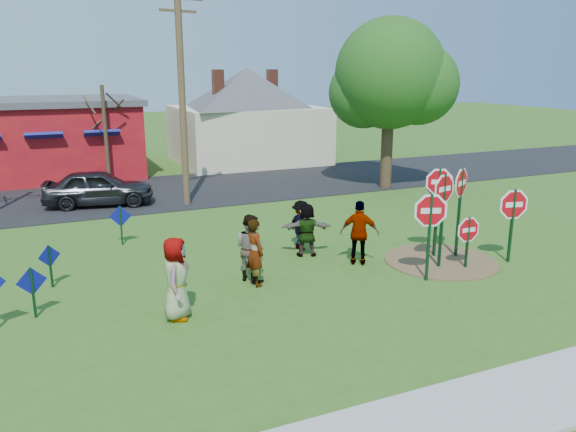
# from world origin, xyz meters

# --- Properties ---
(ground) EXTENTS (120.00, 120.00, 0.00)m
(ground) POSITION_xyz_m (0.00, 0.00, 0.00)
(ground) COLOR #335D1A
(ground) RESTS_ON ground
(sidewalk) EXTENTS (22.00, 1.80, 0.08)m
(sidewalk) POSITION_xyz_m (0.00, -7.20, 0.04)
(sidewalk) COLOR #9E9E99
(sidewalk) RESTS_ON ground
(road) EXTENTS (120.00, 7.50, 0.04)m
(road) POSITION_xyz_m (0.00, 11.50, 0.02)
(road) COLOR black
(road) RESTS_ON ground
(dirt_patch) EXTENTS (3.20, 3.20, 0.03)m
(dirt_patch) POSITION_xyz_m (4.50, -1.00, 0.01)
(dirt_patch) COLOR brown
(dirt_patch) RESTS_ON ground
(red_building) EXTENTS (9.40, 7.69, 3.90)m
(red_building) POSITION_xyz_m (-5.50, 17.99, 1.97)
(red_building) COLOR maroon
(red_building) RESTS_ON ground
(cream_house) EXTENTS (9.40, 9.40, 6.50)m
(cream_house) POSITION_xyz_m (5.50, 18.00, 2.92)
(cream_house) COLOR beige
(cream_house) RESTS_ON ground
(stop_sign_a) EXTENTS (1.11, 0.43, 2.47)m
(stop_sign_a) POSITION_xyz_m (3.19, -2.05, 1.68)
(stop_sign_a) COLOR #0E361A
(stop_sign_a) RESTS_ON ground
(stop_sign_b) EXTENTS (0.95, 0.32, 2.61)m
(stop_sign_b) POSITION_xyz_m (4.63, -0.49, 1.88)
(stop_sign_b) COLOR #0E361A
(stop_sign_b) RESTS_ON ground
(stop_sign_c) EXTENTS (0.95, 0.48, 2.77)m
(stop_sign_c) POSITION_xyz_m (4.57, -0.61, 1.95)
(stop_sign_c) COLOR #0E361A
(stop_sign_c) RESTS_ON ground
(stop_sign_d) EXTENTS (1.03, 0.57, 2.78)m
(stop_sign_d) POSITION_xyz_m (5.16, -0.84, 1.99)
(stop_sign_d) COLOR #0E361A
(stop_sign_d) RESTS_ON ground
(stop_sign_e) EXTENTS (0.97, 0.07, 1.59)m
(stop_sign_e) POSITION_xyz_m (4.76, -1.73, 1.02)
(stop_sign_e) COLOR #0E361A
(stop_sign_e) RESTS_ON ground
(stop_sign_f) EXTENTS (1.14, 0.29, 2.27)m
(stop_sign_f) POSITION_xyz_m (6.24, -1.80, 1.56)
(stop_sign_f) COLOR #0E361A
(stop_sign_f) RESTS_ON ground
(stop_sign_g) EXTENTS (1.07, 0.29, 2.78)m
(stop_sign_g) POSITION_xyz_m (4.13, -1.37, 1.94)
(stop_sign_g) COLOR #0E361A
(stop_sign_g) RESTS_ON ground
(blue_diamond_b) EXTENTS (0.64, 0.18, 1.18)m
(blue_diamond_b) POSITION_xyz_m (-6.16, -0.38, 0.72)
(blue_diamond_b) COLOR #0E361A
(blue_diamond_b) RESTS_ON ground
(blue_diamond_c) EXTENTS (0.53, 0.26, 1.12)m
(blue_diamond_c) POSITION_xyz_m (-5.76, 1.39, 0.69)
(blue_diamond_c) COLOR #0E361A
(blue_diamond_c) RESTS_ON ground
(blue_diamond_d) EXTENTS (0.67, 0.13, 1.26)m
(blue_diamond_d) POSITION_xyz_m (-3.63, 4.31, 0.77)
(blue_diamond_d) COLOR #0E361A
(blue_diamond_d) RESTS_ON ground
(person_a) EXTENTS (0.90, 1.07, 1.86)m
(person_a) POSITION_xyz_m (-3.27, -1.70, 0.93)
(person_a) COLOR #444786
(person_a) RESTS_ON ground
(person_b) EXTENTS (0.50, 0.68, 1.73)m
(person_b) POSITION_xyz_m (-1.00, -0.53, 0.87)
(person_b) COLOR #257E75
(person_b) RESTS_ON ground
(person_c) EXTENTS (0.96, 1.06, 1.77)m
(person_c) POSITION_xyz_m (-0.99, -0.16, 0.88)
(person_c) COLOR brown
(person_c) RESTS_ON ground
(person_d) EXTENTS (0.73, 1.06, 1.52)m
(person_d) POSITION_xyz_m (1.30, 1.63, 0.76)
(person_d) COLOR #343338
(person_d) RESTS_ON ground
(person_e) EXTENTS (1.14, 0.98, 1.83)m
(person_e) POSITION_xyz_m (2.22, -0.26, 0.92)
(person_e) COLOR #5A3463
(person_e) RESTS_ON ground
(person_f) EXTENTS (1.54, 0.93, 1.59)m
(person_f) POSITION_xyz_m (1.20, 1.01, 0.79)
(person_f) COLOR #17482D
(person_f) RESTS_ON ground
(suv) EXTENTS (4.45, 2.45, 1.43)m
(suv) POSITION_xyz_m (-3.73, 9.92, 0.76)
(suv) COLOR #323136
(suv) RESTS_ON road
(utility_pole) EXTENTS (2.04, 0.59, 8.46)m
(utility_pole) POSITION_xyz_m (-0.48, 8.71, 4.45)
(utility_pole) COLOR #4C3823
(utility_pole) RESTS_ON ground
(leafy_tree) EXTENTS (5.32, 4.86, 7.56)m
(leafy_tree) POSITION_xyz_m (8.82, 8.25, 4.87)
(leafy_tree) COLOR #382819
(leafy_tree) RESTS_ON ground
(bare_tree_east) EXTENTS (1.80, 1.80, 4.64)m
(bare_tree_east) POSITION_xyz_m (-2.87, 14.02, 3.00)
(bare_tree_east) COLOR #382819
(bare_tree_east) RESTS_ON ground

